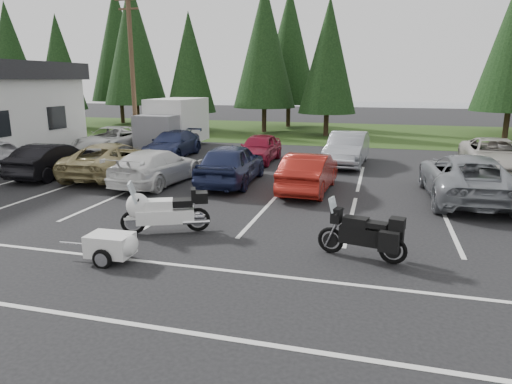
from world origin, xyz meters
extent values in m
plane|color=black|center=(0.00, 0.00, 0.00)|extent=(120.00, 120.00, 0.00)
cube|color=#203912|center=(0.00, 24.00, 0.01)|extent=(80.00, 16.00, 0.01)
cube|color=slate|center=(4.00, 55.00, 0.00)|extent=(70.00, 50.00, 0.02)
cylinder|color=#473321|center=(-10.00, 12.00, 4.50)|extent=(0.26, 0.26, 9.00)
cube|color=#473321|center=(-10.00, 12.00, 7.80)|extent=(1.20, 0.10, 0.10)
cube|color=silver|center=(0.00, 2.00, 0.00)|extent=(32.00, 16.00, 0.01)
cylinder|color=#332316|center=(-28.00, 22.50, 1.25)|extent=(0.36, 0.36, 2.50)
cone|color=black|center=(-28.00, 22.50, 6.24)|extent=(4.58, 4.58, 8.84)
cylinder|color=#332316|center=(-22.00, 21.20, 1.08)|extent=(0.36, 0.36, 2.16)
cone|color=black|center=(-22.00, 21.20, 5.40)|extent=(3.96, 3.96, 7.65)
cylinder|color=#332316|center=(-16.00, 22.80, 1.39)|extent=(0.36, 0.36, 2.78)
cone|color=black|center=(-16.00, 22.80, 6.96)|extent=(5.10, 5.10, 9.86)
cylinder|color=#332316|center=(-10.50, 21.40, 1.06)|extent=(0.36, 0.36, 2.11)
cone|color=black|center=(-10.50, 21.40, 5.28)|extent=(3.87, 3.87, 7.48)
cylinder|color=#332316|center=(-5.00, 22.90, 1.31)|extent=(0.36, 0.36, 2.62)
cone|color=black|center=(-5.00, 22.90, 6.54)|extent=(4.80, 4.80, 9.27)
cylinder|color=#332316|center=(0.00, 21.60, 1.13)|extent=(0.36, 0.36, 2.26)
cone|color=black|center=(0.00, 21.60, 5.64)|extent=(4.14, 4.14, 7.99)
cylinder|color=#332316|center=(12.00, 22.10, 1.34)|extent=(0.36, 0.36, 2.69)
cylinder|color=#332316|center=(-20.00, 27.00, 1.44)|extent=(0.36, 0.36, 2.88)
cone|color=black|center=(-20.00, 27.00, 7.20)|extent=(5.28, 5.28, 10.20)
cylinder|color=#332316|center=(-4.00, 27.50, 1.36)|extent=(0.36, 0.36, 2.71)
cone|color=black|center=(-4.00, 27.50, 6.78)|extent=(4.97, 4.97, 9.61)
imported|color=black|center=(-9.36, 3.96, 0.70)|extent=(1.62, 4.30, 1.40)
imported|color=#918454|center=(-6.87, 4.55, 0.72)|extent=(2.67, 5.31, 1.44)
imported|color=silver|center=(-4.43, 3.73, 0.68)|extent=(2.24, 4.84, 1.37)
imported|color=#1A2143|center=(-1.66, 4.60, 0.80)|extent=(2.09, 4.78, 1.60)
imported|color=maroon|center=(1.46, 4.14, 0.71)|extent=(1.68, 4.34, 1.41)
imported|color=gray|center=(6.77, 4.28, 0.78)|extent=(2.81, 5.71, 1.56)
imported|color=silver|center=(-10.45, 10.14, 0.73)|extent=(2.45, 5.28, 1.47)
imported|color=#1B2345|center=(-6.68, 9.92, 0.68)|extent=(2.06, 4.74, 1.36)
imported|color=maroon|center=(-1.87, 9.62, 0.69)|extent=(1.66, 4.07, 1.38)
imported|color=gray|center=(2.40, 9.97, 0.78)|extent=(1.94, 4.82, 1.56)
imported|color=#B3ADA4|center=(8.83, 10.15, 0.72)|extent=(2.41, 5.18, 1.44)
camera|label=1|loc=(3.89, -12.06, 3.95)|focal=32.00mm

